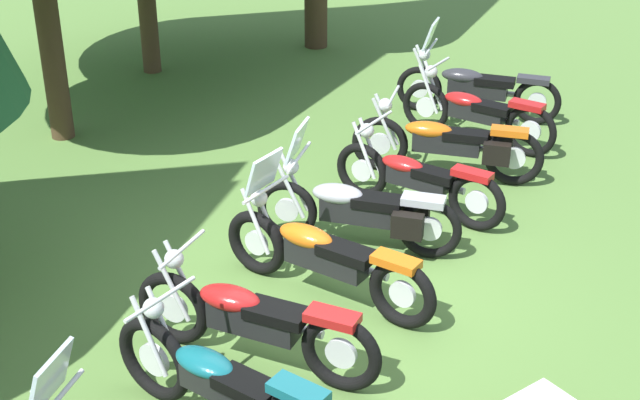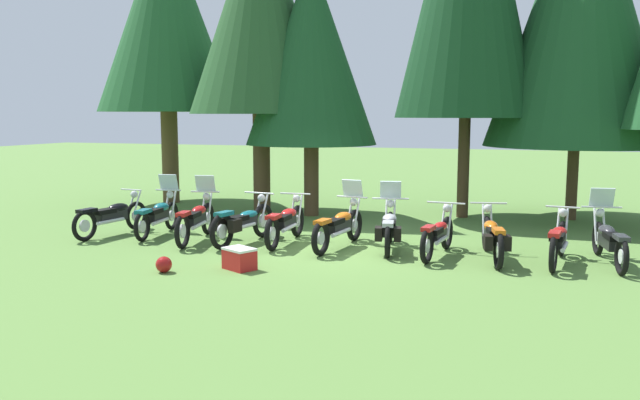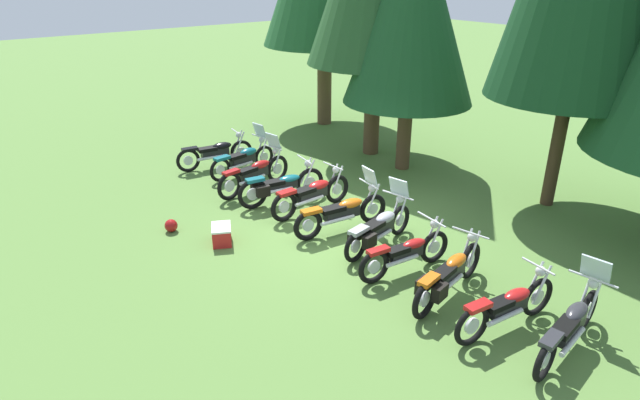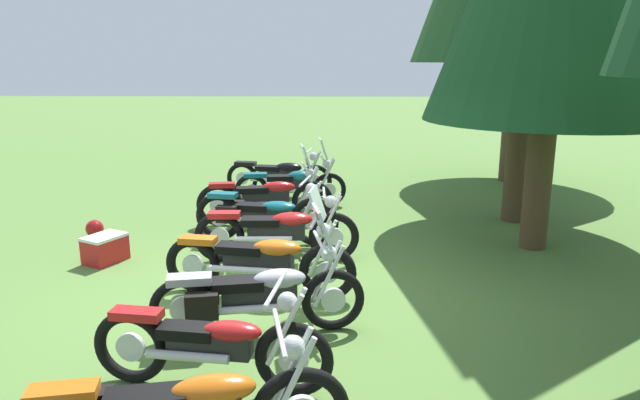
{
  "view_description": "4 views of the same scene",
  "coord_description": "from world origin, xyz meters",
  "px_view_note": "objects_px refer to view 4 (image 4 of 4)",
  "views": [
    {
      "loc": [
        -6.68,
        -3.22,
        4.91
      ],
      "look_at": [
        0.77,
        0.48,
        0.63
      ],
      "focal_mm": 51.52,
      "sensor_mm": 36.0,
      "label": 1
    },
    {
      "loc": [
        3.82,
        -12.47,
        2.73
      ],
      "look_at": [
        -0.51,
        0.51,
        0.92
      ],
      "focal_mm": 36.32,
      "sensor_mm": 36.0,
      "label": 2
    },
    {
      "loc": [
        7.97,
        -6.7,
        5.41
      ],
      "look_at": [
        -0.15,
        -0.39,
        0.8
      ],
      "focal_mm": 29.8,
      "sensor_mm": 36.0,
      "label": 3
    },
    {
      "loc": [
        6.49,
        0.97,
        2.77
      ],
      "look_at": [
        -1.23,
        0.75,
        0.89
      ],
      "focal_mm": 32.09,
      "sensor_mm": 36.0,
      "label": 4
    }
  ],
  "objects_px": {
    "motorcycle_4": "(278,231)",
    "picnic_cooler": "(105,249)",
    "motorcycle_5": "(261,259)",
    "motorcycle_7": "(212,344)",
    "dropped_helmet": "(95,229)",
    "motorcycle_0": "(279,174)",
    "motorcycle_1": "(292,184)",
    "motorcycle_2": "(268,197)",
    "motorcycle_3": "(263,214)",
    "motorcycle_6": "(257,293)"
  },
  "relations": [
    {
      "from": "motorcycle_1",
      "to": "motorcycle_2",
      "type": "xyz_separation_m",
      "value": [
        1.17,
        -0.34,
        0.01
      ]
    },
    {
      "from": "motorcycle_4",
      "to": "motorcycle_2",
      "type": "bearing_deg",
      "value": 98.61
    },
    {
      "from": "motorcycle_7",
      "to": "dropped_helmet",
      "type": "xyz_separation_m",
      "value": [
        -4.32,
        -2.84,
        -0.28
      ]
    },
    {
      "from": "motorcycle_4",
      "to": "motorcycle_5",
      "type": "distance_m",
      "value": 1.21
    },
    {
      "from": "motorcycle_5",
      "to": "motorcycle_7",
      "type": "height_order",
      "value": "motorcycle_5"
    },
    {
      "from": "motorcycle_2",
      "to": "dropped_helmet",
      "type": "height_order",
      "value": "motorcycle_2"
    },
    {
      "from": "motorcycle_4",
      "to": "motorcycle_5",
      "type": "xyz_separation_m",
      "value": [
        1.21,
        -0.07,
        0.01
      ]
    },
    {
      "from": "motorcycle_0",
      "to": "motorcycle_7",
      "type": "relative_size",
      "value": 1.06
    },
    {
      "from": "motorcycle_4",
      "to": "picnic_cooler",
      "type": "bearing_deg",
      "value": 179.59
    },
    {
      "from": "motorcycle_3",
      "to": "motorcycle_7",
      "type": "distance_m",
      "value": 4.12
    },
    {
      "from": "motorcycle_0",
      "to": "motorcycle_2",
      "type": "height_order",
      "value": "motorcycle_2"
    },
    {
      "from": "motorcycle_4",
      "to": "motorcycle_6",
      "type": "relative_size",
      "value": 1.06
    },
    {
      "from": "motorcycle_3",
      "to": "picnic_cooler",
      "type": "distance_m",
      "value": 2.34
    },
    {
      "from": "motorcycle_3",
      "to": "dropped_helmet",
      "type": "xyz_separation_m",
      "value": [
        -0.2,
        -2.76,
        -0.32
      ]
    },
    {
      "from": "motorcycle_0",
      "to": "picnic_cooler",
      "type": "xyz_separation_m",
      "value": [
        4.16,
        -2.07,
        -0.26
      ]
    },
    {
      "from": "motorcycle_2",
      "to": "picnic_cooler",
      "type": "height_order",
      "value": "motorcycle_2"
    },
    {
      "from": "motorcycle_3",
      "to": "motorcycle_6",
      "type": "height_order",
      "value": "motorcycle_6"
    },
    {
      "from": "motorcycle_3",
      "to": "picnic_cooler",
      "type": "xyz_separation_m",
      "value": [
        0.94,
        -2.13,
        -0.26
      ]
    },
    {
      "from": "motorcycle_4",
      "to": "motorcycle_5",
      "type": "bearing_deg",
      "value": -95.68
    },
    {
      "from": "picnic_cooler",
      "to": "dropped_helmet",
      "type": "relative_size",
      "value": 2.38
    },
    {
      "from": "motorcycle_4",
      "to": "picnic_cooler",
      "type": "xyz_separation_m",
      "value": [
        0.08,
        -2.44,
        -0.26
      ]
    },
    {
      "from": "motorcycle_0",
      "to": "motorcycle_1",
      "type": "bearing_deg",
      "value": -62.17
    },
    {
      "from": "motorcycle_2",
      "to": "dropped_helmet",
      "type": "relative_size",
      "value": 8.29
    },
    {
      "from": "motorcycle_4",
      "to": "dropped_helmet",
      "type": "relative_size",
      "value": 8.21
    },
    {
      "from": "motorcycle_3",
      "to": "motorcycle_7",
      "type": "relative_size",
      "value": 1.07
    },
    {
      "from": "motorcycle_1",
      "to": "motorcycle_6",
      "type": "distance_m",
      "value": 5.34
    },
    {
      "from": "motorcycle_4",
      "to": "dropped_helmet",
      "type": "height_order",
      "value": "motorcycle_4"
    },
    {
      "from": "motorcycle_0",
      "to": "motorcycle_6",
      "type": "distance_m",
      "value": 6.34
    },
    {
      "from": "motorcycle_3",
      "to": "motorcycle_6",
      "type": "relative_size",
      "value": 1.04
    },
    {
      "from": "motorcycle_3",
      "to": "motorcycle_6",
      "type": "xyz_separation_m",
      "value": [
        3.11,
        0.33,
        0.01
      ]
    },
    {
      "from": "motorcycle_6",
      "to": "motorcycle_4",
      "type": "bearing_deg",
      "value": 79.73
    },
    {
      "from": "motorcycle_3",
      "to": "dropped_helmet",
      "type": "relative_size",
      "value": 8.05
    },
    {
      "from": "motorcycle_0",
      "to": "motorcycle_2",
      "type": "xyz_separation_m",
      "value": [
        2.15,
        0.01,
        0.03
      ]
    },
    {
      "from": "motorcycle_2",
      "to": "motorcycle_5",
      "type": "xyz_separation_m",
      "value": [
        3.15,
        0.3,
        -0.02
      ]
    },
    {
      "from": "motorcycle_2",
      "to": "motorcycle_0",
      "type": "bearing_deg",
      "value": 80.14
    },
    {
      "from": "motorcycle_5",
      "to": "dropped_helmet",
      "type": "xyz_separation_m",
      "value": [
        -2.28,
        -3.0,
        -0.32
      ]
    },
    {
      "from": "motorcycle_0",
      "to": "motorcycle_1",
      "type": "xyz_separation_m",
      "value": [
        0.98,
        0.35,
        0.02
      ]
    },
    {
      "from": "motorcycle_0",
      "to": "motorcycle_6",
      "type": "xyz_separation_m",
      "value": [
        6.33,
        0.39,
        0.01
      ]
    },
    {
      "from": "motorcycle_1",
      "to": "motorcycle_5",
      "type": "distance_m",
      "value": 4.32
    },
    {
      "from": "dropped_helmet",
      "to": "motorcycle_5",
      "type": "bearing_deg",
      "value": 52.73
    },
    {
      "from": "motorcycle_4",
      "to": "picnic_cooler",
      "type": "distance_m",
      "value": 2.46
    },
    {
      "from": "motorcycle_5",
      "to": "motorcycle_7",
      "type": "xyz_separation_m",
      "value": [
        2.04,
        -0.16,
        -0.04
      ]
    },
    {
      "from": "motorcycle_4",
      "to": "picnic_cooler",
      "type": "relative_size",
      "value": 3.45
    },
    {
      "from": "motorcycle_0",
      "to": "dropped_helmet",
      "type": "relative_size",
      "value": 7.98
    },
    {
      "from": "motorcycle_5",
      "to": "picnic_cooler",
      "type": "bearing_deg",
      "value": 161.97
    },
    {
      "from": "motorcycle_3",
      "to": "motorcycle_5",
      "type": "distance_m",
      "value": 2.09
    },
    {
      "from": "motorcycle_0",
      "to": "motorcycle_5",
      "type": "distance_m",
      "value": 5.31
    },
    {
      "from": "motorcycle_5",
      "to": "dropped_helmet",
      "type": "height_order",
      "value": "motorcycle_5"
    },
    {
      "from": "motorcycle_2",
      "to": "motorcycle_7",
      "type": "relative_size",
      "value": 1.11
    },
    {
      "from": "motorcycle_0",
      "to": "motorcycle_1",
      "type": "relative_size",
      "value": 1.05
    }
  ]
}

